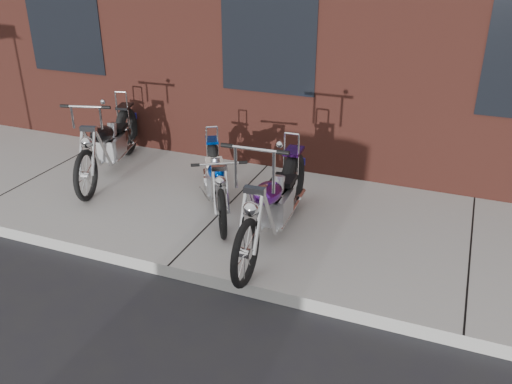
% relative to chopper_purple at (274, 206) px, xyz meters
% --- Properties ---
extents(ground, '(120.00, 120.00, 0.00)m').
position_rel_chopper_purple_xyz_m(ground, '(-0.85, -0.94, -0.59)').
color(ground, black).
rests_on(ground, ground).
extents(sidewalk, '(22.00, 3.00, 0.15)m').
position_rel_chopper_purple_xyz_m(sidewalk, '(-0.85, 0.56, -0.52)').
color(sidewalk, '#9F9F9F').
rests_on(sidewalk, ground).
extents(chopper_purple, '(0.60, 2.46, 1.38)m').
position_rel_chopper_purple_xyz_m(chopper_purple, '(0.00, 0.00, 0.00)').
color(chopper_purple, black).
rests_on(chopper_purple, sidewalk).
extents(chopper_blue, '(1.13, 1.83, 0.90)m').
position_rel_chopper_purple_xyz_m(chopper_blue, '(-0.96, 0.52, -0.07)').
color(chopper_blue, black).
rests_on(chopper_blue, sidewalk).
extents(chopper_third, '(0.84, 2.34, 1.22)m').
position_rel_chopper_purple_xyz_m(chopper_third, '(-2.90, 0.95, -0.01)').
color(chopper_third, black).
rests_on(chopper_third, sidewalk).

